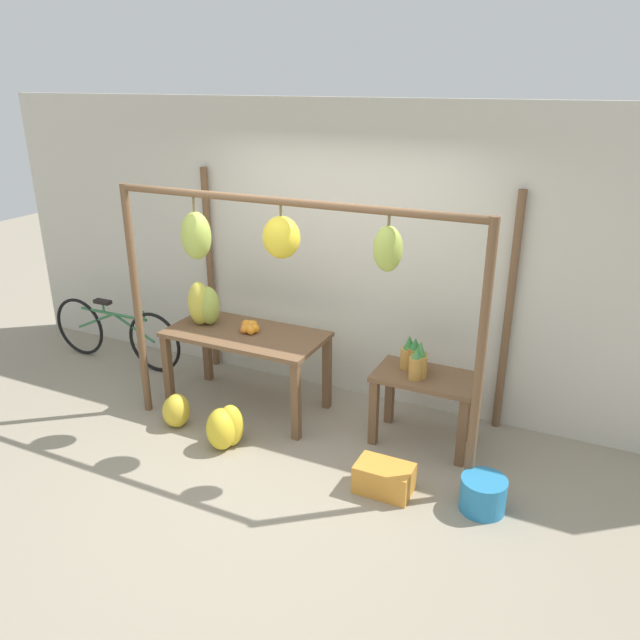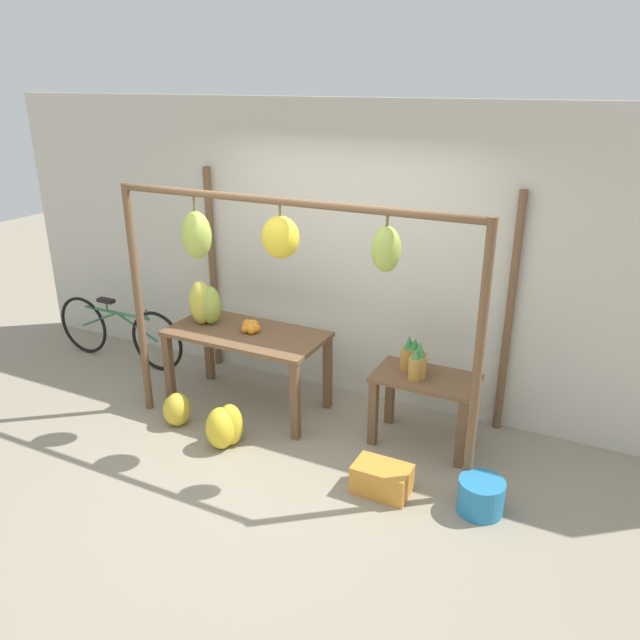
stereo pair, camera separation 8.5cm
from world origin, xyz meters
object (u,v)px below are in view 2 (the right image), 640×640
blue_bucket (481,496)px  banana_pile_ground_left (176,410)px  parked_bicycle (119,331)px  orange_pile (250,327)px  fruit_crate_white (382,479)px  banana_pile_ground_right (226,426)px  pineapple_cluster (415,360)px  banana_pile_on_table (206,304)px

blue_bucket → banana_pile_ground_left: bearing=-179.7°
banana_pile_ground_left → parked_bicycle: 1.67m
blue_bucket → parked_bicycle: size_ratio=0.19×
orange_pile → fruit_crate_white: size_ratio=0.48×
banana_pile_ground_right → parked_bicycle: 2.22m
banana_pile_ground_left → blue_bucket: (2.75, 0.02, -0.02)m
pineapple_cluster → fruit_crate_white: size_ratio=0.75×
orange_pile → fruit_crate_white: orange_pile is taller
pineapple_cluster → banana_pile_on_table: bearing=-177.8°
banana_pile_on_table → fruit_crate_white: 2.37m
banana_pile_on_table → banana_pile_ground_right: banana_pile_on_table is taller
parked_bicycle → blue_bucket: bearing=-11.0°
fruit_crate_white → parked_bicycle: size_ratio=0.25×
banana_pile_ground_left → blue_bucket: bearing=0.3°
blue_bucket → pineapple_cluster: bearing=137.9°
fruit_crate_white → banana_pile_ground_right: bearing=179.0°
banana_pile_ground_left → fruit_crate_white: bearing=-2.6°
banana_pile_on_table → banana_pile_ground_left: (0.07, -0.63, -0.80)m
banana_pile_on_table → banana_pile_ground_left: bearing=-83.8°
banana_pile_ground_right → blue_bucket: size_ratio=1.48×
orange_pile → pineapple_cluster: pineapple_cluster is taller
banana_pile_on_table → banana_pile_ground_left: 1.02m
banana_pile_ground_right → pineapple_cluster: bearing=29.0°
orange_pile → banana_pile_ground_left: orange_pile is taller
orange_pile → banana_pile_ground_right: orange_pile is taller
banana_pile_ground_left → parked_bicycle: size_ratio=0.18×
banana_pile_ground_right → blue_bucket: (2.16, 0.08, -0.05)m
banana_pile_on_table → parked_bicycle: 1.50m
pineapple_cluster → banana_pile_ground_right: (-1.40, -0.78, -0.59)m
fruit_crate_white → parked_bicycle: 3.59m
banana_pile_ground_right → parked_bicycle: size_ratio=0.29×
orange_pile → blue_bucket: orange_pile is taller
banana_pile_on_table → pineapple_cluster: bearing=2.2°
banana_pile_on_table → pineapple_cluster: 2.06m
banana_pile_ground_left → blue_bucket: size_ratio=0.95×
banana_pile_on_table → parked_bicycle: (-1.36, 0.20, -0.60)m
pineapple_cluster → fruit_crate_white: bearing=-87.0°
parked_bicycle → banana_pile_on_table: bearing=-8.3°
orange_pile → banana_pile_on_table: bearing=-179.6°
banana_pile_on_table → pineapple_cluster: size_ratio=1.31×
fruit_crate_white → banana_pile_on_table: bearing=161.0°
banana_pile_ground_left → banana_pile_ground_right: banana_pile_ground_right is taller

